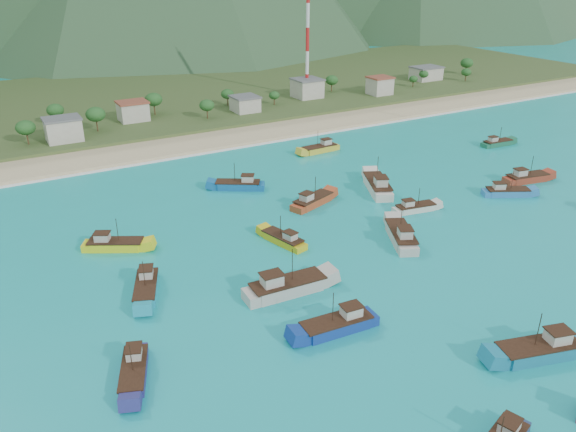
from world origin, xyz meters
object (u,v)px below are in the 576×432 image
boat_20 (507,193)px  boat_26 (401,236)px  boat_10 (286,287)px  boat_0 (378,186)px  boat_1 (540,351)px  boat_14 (415,208)px  boat_3 (115,245)px  boat_4 (134,372)px  boat_13 (283,240)px  boat_8 (239,186)px  boat_21 (526,178)px  boat_15 (497,143)px  boat_17 (146,288)px  boat_6 (313,202)px  boat_25 (338,325)px  boat_24 (320,149)px  radio_tower (308,27)px

boat_20 → boat_26: size_ratio=0.83×
boat_10 → boat_26: size_ratio=1.07×
boat_0 → boat_1: (-17.56, -55.63, -0.15)m
boat_10 → boat_14: boat_10 is taller
boat_3 → boat_10: (19.03, -27.43, 0.26)m
boat_4 → boat_20: bearing=-148.1°
boat_10 → boat_13: boat_10 is taller
boat_0 → boat_26: boat_0 is taller
boat_8 → boat_21: boat_21 is taller
boat_15 → boat_21: (-16.00, -22.55, 0.17)m
boat_1 → boat_20: boat_1 is taller
boat_8 → boat_17: size_ratio=1.00×
boat_8 → boat_1: bearing=-141.4°
boat_6 → boat_21: 51.35m
boat_3 → boat_20: (79.56, -17.11, -0.06)m
boat_0 → boat_4: 71.86m
boat_0 → boat_25: boat_0 is taller
boat_13 → boat_26: size_ratio=0.80×
boat_8 → boat_14: size_ratio=1.17×
boat_21 → boat_24: bearing=-134.6°
boat_15 → boat_26: bearing=-57.7°
boat_21 → boat_14: bearing=-79.1°
boat_24 → boat_20: bearing=-161.0°
boat_0 → boat_6: boat_0 is taller
boat_0 → boat_14: size_ratio=1.48×
boat_3 → boat_17: size_ratio=0.98×
boat_1 → boat_6: boat_1 is taller
boat_4 → boat_14: boat_4 is taller
boat_13 → boat_1: bearing=-87.7°
boat_10 → boat_21: (71.19, 13.84, -0.22)m
boat_3 → boat_25: bearing=56.4°
boat_15 → boat_26: size_ratio=0.77×
boat_4 → boat_17: size_ratio=0.92×
boat_26 → boat_8: bearing=137.6°
boat_20 → boat_0: bearing=-97.7°
boat_1 → boat_20: (39.91, 39.47, -0.22)m
boat_14 → boat_26: 14.27m
boat_15 → boat_21: boat_21 is taller
boat_13 → boat_20: 52.95m
boat_14 → boat_8: bearing=-128.5°
boat_6 → boat_26: boat_26 is taller
boat_0 → boat_3: 57.22m
boat_3 → boat_4: (-6.32, -34.52, -0.10)m
radio_tower → boat_0: size_ratio=3.42×
radio_tower → boat_21: size_ratio=4.15×
boat_26 → boat_21: bearing=37.9°
boat_17 → boat_20: boat_17 is taller
boat_21 → boat_25: size_ratio=1.00×
boat_21 → boat_3: bearing=-87.7°
boat_6 → boat_26: size_ratio=0.91×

